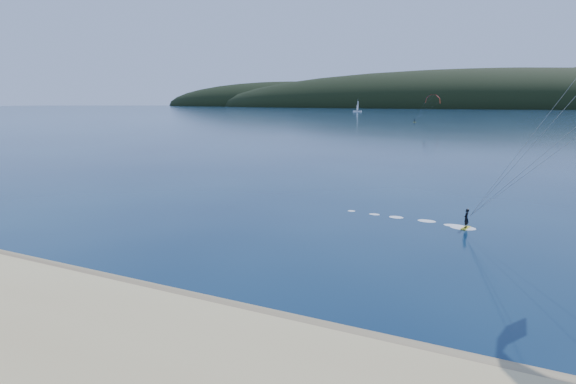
{
  "coord_description": "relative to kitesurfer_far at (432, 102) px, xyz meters",
  "views": [
    {
      "loc": [
        15.94,
        -12.7,
        9.97
      ],
      "look_at": [
        4.81,
        10.0,
        5.0
      ],
      "focal_mm": 29.02,
      "sensor_mm": 36.0,
      "label": 1
    }
  ],
  "objects": [
    {
      "name": "ground",
      "position": [
        19.14,
        -205.07,
        -9.34
      ],
      "size": [
        1800.0,
        1800.0,
        0.0
      ],
      "primitive_type": "plane",
      "color": "#071B38",
      "rests_on": "ground"
    },
    {
      "name": "wet_sand",
      "position": [
        19.14,
        -200.57,
        -9.29
      ],
      "size": [
        220.0,
        2.5,
        0.1
      ],
      "color": "#7F6449",
      "rests_on": "ground"
    },
    {
      "name": "headland",
      "position": [
        19.77,
        540.21,
        -9.34
      ],
      "size": [
        1200.0,
        310.0,
        140.0
      ],
      "color": "black",
      "rests_on": "ground"
    },
    {
      "name": "kitesurfer_far",
      "position": [
        0.0,
        0.0,
        0.0
      ],
      "size": [
        12.84,
        8.01,
        13.58
      ],
      "color": "yellow",
      "rests_on": "ground"
    },
    {
      "name": "sailboat",
      "position": [
        -97.05,
        194.91,
        -8.52
      ],
      "size": [
        7.75,
        5.05,
        11.14
      ],
      "color": "white",
      "rests_on": "ground"
    }
  ]
}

